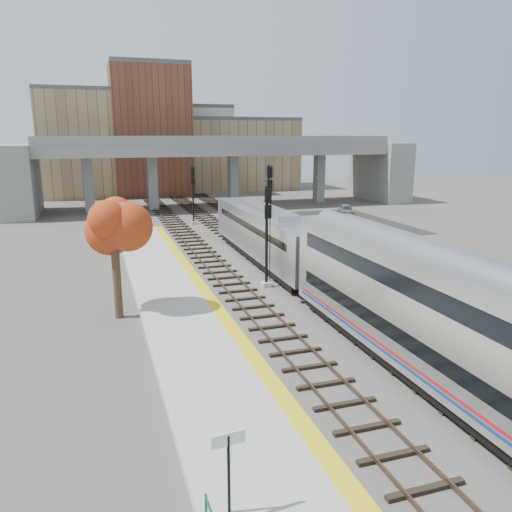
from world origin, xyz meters
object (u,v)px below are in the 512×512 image
object	(u,v)px
coach	(479,338)
car_c	(346,210)
signal_mast_mid	(269,207)
signal_mast_far	(193,197)
tree	(113,224)
car_a	(331,228)
locomotive	(266,233)
signal_mast_near	(267,239)
car_b	(330,220)

from	to	relation	value
coach	car_c	bearing A→B (deg)	67.72
signal_mast_mid	signal_mast_far	world-z (taller)	signal_mast_mid
signal_mast_far	tree	xyz separation A→B (m)	(-9.47, -27.46, 2.18)
signal_mast_far	car_a	size ratio (longest dim) A/B	1.67
car_c	signal_mast_mid	bearing A→B (deg)	-118.21
car_c	car_a	bearing A→B (deg)	-105.78
signal_mast_mid	signal_mast_far	xyz separation A→B (m)	(-4.10, 13.35, -0.58)
locomotive	signal_mast_far	bearing A→B (deg)	96.47
signal_mast_mid	tree	size ratio (longest dim) A/B	1.03
signal_mast_mid	car_a	size ratio (longest dim) A/B	1.89
signal_mast_near	signal_mast_far	bearing A→B (deg)	90.00
signal_mast_near	signal_mast_mid	distance (m)	12.02
car_a	car_b	world-z (taller)	car_a
signal_mast_near	car_a	distance (m)	18.96
coach	locomotive	bearing A→B (deg)	90.00
car_b	signal_mast_mid	bearing A→B (deg)	-178.61
signal_mast_mid	car_b	world-z (taller)	signal_mast_mid
signal_mast_mid	car_b	xyz separation A→B (m)	(9.75, 7.63, -2.92)
signal_mast_mid	coach	bearing A→B (deg)	-94.12
locomotive	signal_mast_near	size ratio (longest dim) A/B	2.90
signal_mast_far	car_a	distance (m)	15.66
signal_mast_far	signal_mast_mid	bearing A→B (deg)	-72.93
signal_mast_mid	signal_mast_far	size ratio (longest dim) A/B	1.13
tree	signal_mast_near	bearing A→B (deg)	16.59
car_a	signal_mast_mid	bearing A→B (deg)	-150.24
signal_mast_mid	car_a	bearing A→B (deg)	23.35
car_a	car_c	xyz separation A→B (m)	(7.42, 10.72, -0.09)
coach	signal_mast_near	world-z (taller)	signal_mast_near
locomotive	signal_mast_far	xyz separation A→B (m)	(-2.10, 18.51, 0.72)
signal_mast_near	car_c	xyz separation A→B (m)	(19.23, 25.34, -2.56)
signal_mast_far	signal_mast_near	bearing A→B (deg)	-90.00
signal_mast_near	tree	size ratio (longest dim) A/B	0.94
coach	signal_mast_near	bearing A→B (deg)	97.27
car_a	car_c	world-z (taller)	car_a
coach	signal_mast_mid	size ratio (longest dim) A/B	3.49
locomotive	car_b	world-z (taller)	locomotive
car_a	car_b	bearing A→B (deg)	71.00
tree	signal_mast_far	bearing A→B (deg)	70.98
coach	car_a	distance (m)	32.64
signal_mast_near	signal_mast_mid	size ratio (longest dim) A/B	0.92
signal_mast_mid	car_a	world-z (taller)	signal_mast_mid
signal_mast_near	signal_mast_far	world-z (taller)	signal_mast_near
car_b	tree	bearing A→B (deg)	-173.65
signal_mast_far	car_c	size ratio (longest dim) A/B	1.65
coach	car_a	world-z (taller)	coach
car_b	car_c	distance (m)	8.38
tree	car_c	xyz separation A→B (m)	(28.70, 28.16, -4.58)
tree	car_b	xyz separation A→B (m)	(23.32, 21.74, -4.52)
car_b	signal_mast_near	bearing A→B (deg)	-162.85
signal_mast_far	car_b	world-z (taller)	signal_mast_far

